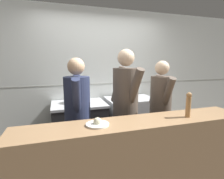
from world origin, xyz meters
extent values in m
cube|color=silver|center=(0.00, 1.48, 1.30)|extent=(8.00, 0.06, 2.60)
cube|color=gray|center=(0.00, 1.45, 1.15)|extent=(8.00, 0.00, 0.01)
cube|color=#232326|center=(-0.49, 1.08, 0.42)|extent=(0.90, 0.70, 0.84)
cube|color=#B7BABF|center=(-0.49, 1.08, 0.86)|extent=(0.92, 0.71, 0.04)
cube|color=#B7BABF|center=(-0.49, 0.75, 0.48)|extent=(0.81, 0.03, 0.10)
cube|color=#B7BABF|center=(0.49, 1.08, 0.45)|extent=(0.91, 0.65, 0.90)
cube|color=black|center=(0.49, 0.78, 0.05)|extent=(0.89, 0.04, 0.10)
cube|color=#93704C|center=(0.00, -0.28, 0.48)|extent=(2.64, 0.45, 0.96)
cylinder|color=#B7BABF|center=(-0.53, 1.13, 0.97)|extent=(0.24, 0.24, 0.18)
cylinder|color=#B7BABF|center=(-0.53, 1.13, 1.05)|extent=(0.25, 0.25, 0.01)
cylinder|color=white|center=(-0.46, -0.27, 0.97)|extent=(0.24, 0.24, 0.02)
sphere|color=beige|center=(-0.46, -0.27, 1.00)|extent=(0.08, 0.08, 0.08)
cylinder|color=#AD7A47|center=(0.59, -0.33, 1.08)|extent=(0.06, 0.06, 0.23)
sphere|color=#AD7A47|center=(0.59, -0.33, 1.22)|extent=(0.06, 0.06, 0.06)
cube|color=black|center=(-0.60, 0.33, 0.38)|extent=(0.31, 0.22, 0.77)
cylinder|color=#262D4C|center=(-0.60, 0.33, 1.09)|extent=(0.38, 0.38, 0.64)
sphere|color=#D8AD84|center=(-0.60, 0.33, 1.53)|extent=(0.22, 0.22, 0.22)
cylinder|color=#262D4C|center=(-0.57, 0.52, 1.16)|extent=(0.14, 0.33, 0.53)
cylinder|color=#262D4C|center=(-0.62, 0.13, 1.16)|extent=(0.14, 0.33, 0.53)
cube|color=black|center=(0.08, 0.32, 0.41)|extent=(0.34, 0.25, 0.82)
cylinder|color=brown|center=(0.08, 0.32, 1.16)|extent=(0.42, 0.42, 0.68)
sphere|color=beige|center=(0.08, 0.32, 1.65)|extent=(0.23, 0.23, 0.23)
cylinder|color=brown|center=(0.04, 0.53, 1.25)|extent=(0.17, 0.36, 0.57)
cylinder|color=brown|center=(0.12, 0.11, 1.25)|extent=(0.17, 0.36, 0.57)
cube|color=black|center=(0.68, 0.37, 0.38)|extent=(0.29, 0.20, 0.75)
cylinder|color=brown|center=(0.68, 0.37, 1.06)|extent=(0.35, 0.35, 0.62)
sphere|color=beige|center=(0.68, 0.37, 1.50)|extent=(0.21, 0.21, 0.21)
cylinder|color=brown|center=(0.70, 0.56, 1.14)|extent=(0.13, 0.32, 0.52)
cylinder|color=brown|center=(0.66, 0.17, 1.14)|extent=(0.13, 0.32, 0.52)
camera|label=1|loc=(-0.83, -1.92, 1.60)|focal=28.00mm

